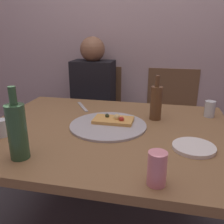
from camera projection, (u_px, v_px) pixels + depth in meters
back_wall at (135, 20)px, 2.13m from camera, size 6.00×0.10×2.60m
dining_table at (106, 141)px, 1.34m from camera, size 1.33×1.05×0.72m
pizza_tray at (108, 125)px, 1.35m from camera, size 0.42×0.42×0.01m
pizza_slice_last at (114, 120)px, 1.38m from camera, size 0.22×0.13×0.05m
wine_bottle at (17, 131)px, 0.99m from camera, size 0.08×0.08×0.30m
beer_bottle at (156, 102)px, 1.42m from camera, size 0.07×0.07×0.26m
tumbler_near at (210, 109)px, 1.48m from camera, size 0.06×0.06×0.10m
tumbler_far at (2, 128)px, 1.22m from camera, size 0.06×0.06×0.09m
soda_can at (157, 169)px, 0.83m from camera, size 0.07×0.07×0.12m
plate_stack at (194, 147)px, 1.09m from camera, size 0.19×0.19×0.02m
table_knife at (83, 107)px, 1.68m from camera, size 0.14×0.20×0.01m
chair_left at (96, 109)px, 2.30m from camera, size 0.44×0.44×0.90m
chair_right at (171, 114)px, 2.17m from camera, size 0.44×0.44×0.90m
guest_in_sweater at (91, 100)px, 2.12m from camera, size 0.36×0.56×1.17m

